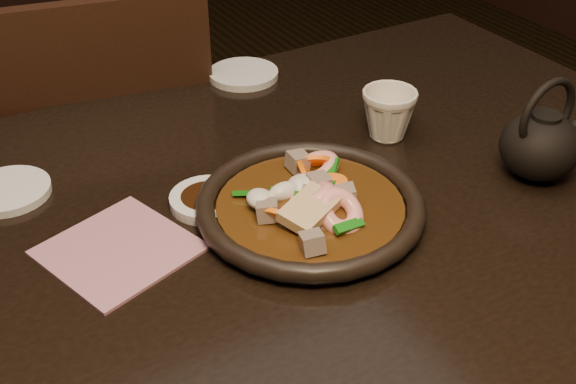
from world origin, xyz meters
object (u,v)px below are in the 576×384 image
teapot (541,142)px  tea_cup (389,113)px  chair (108,176)px  plate (310,207)px  table (218,267)px

teapot → tea_cup: bearing=116.8°
chair → tea_cup: size_ratio=10.51×
chair → plate: bearing=110.6°
table → tea_cup: 0.37m
teapot → table: bearing=160.8°
table → chair: chair is taller
table → plate: 0.16m
table → plate: bearing=-23.1°
table → chair: size_ratio=1.74×
table → chair: (0.01, 0.57, -0.17)m
chair → table: bearing=99.7°
tea_cup → chair: bearing=123.5°
table → teapot: teapot is taller
table → chair: 0.60m
chair → plate: size_ratio=2.95×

